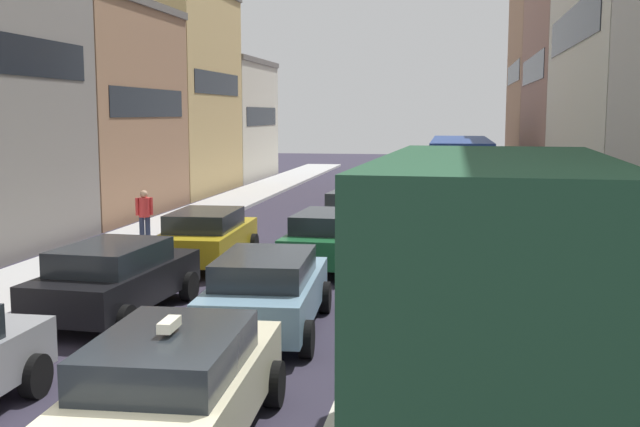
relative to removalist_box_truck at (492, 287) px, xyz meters
name	(u,v)px	position (x,y,z in m)	size (l,w,h in m)	color
sidewalk_left	(178,223)	(-10.39, 17.08, -1.90)	(2.60, 64.00, 0.14)	#B4B4B4
lane_stripe_left	(312,228)	(-5.39, 17.08, -1.97)	(0.16, 60.00, 0.01)	silver
lane_stripe_right	(408,231)	(-1.99, 17.08, -1.97)	(0.16, 60.00, 0.01)	silver
building_row_left	(53,96)	(-15.69, 18.13, 2.74)	(7.20, 43.90, 10.50)	#9E7556
removalist_box_truck	(492,287)	(0.00, 0.00, 0.00)	(2.98, 7.80, 3.58)	#1E5933
taxi_centre_lane_front	(175,386)	(-3.71, -0.83, -1.18)	(2.23, 4.38, 1.66)	beige
sedan_centre_lane_second	(267,290)	(-3.84, 4.22, -1.18)	(2.28, 4.41, 1.49)	#759EB7
wagon_left_lane_second	(116,277)	(-7.08, 4.78, -1.18)	(2.25, 4.39, 1.49)	black
hatchback_centre_lane_third	(330,238)	(-3.64, 10.34, -1.18)	(2.23, 4.38, 1.49)	#19592D
sedan_left_lane_third	(207,236)	(-6.93, 10.04, -1.18)	(2.22, 4.38, 1.49)	#B29319
coupe_centre_lane_fourth	(357,211)	(-3.66, 15.98, -1.18)	(2.28, 4.40, 1.49)	silver
sedan_right_lane_behind_truck	(469,267)	(-0.11, 7.00, -1.18)	(2.19, 4.37, 1.49)	#194C8C
wagon_right_lane_far	(459,227)	(-0.30, 12.83, -1.18)	(2.22, 4.38, 1.49)	beige
bus_mid_queue_primary	(460,165)	(-0.20, 25.62, -0.21)	(2.84, 10.51, 2.90)	navy
pedestrian_mid_sidewalk	(144,213)	(-10.01, 13.16, -1.03)	(0.48, 0.34, 1.66)	#262D47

